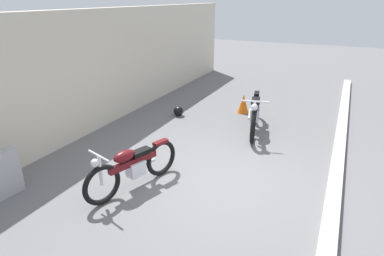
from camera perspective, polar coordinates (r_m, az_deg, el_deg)
ground_plane at (r=6.11m, az=4.75°, el=-9.06°), size 40.00×40.00×0.00m
building_wall at (r=7.65m, az=-23.01°, el=7.37°), size 18.00×0.30×2.88m
curb_strip at (r=5.82m, az=23.21°, el=-12.02°), size 18.00×0.24×0.12m
helmet at (r=9.23m, az=-2.37°, el=2.95°), size 0.28×0.28×0.28m
traffic_cone at (r=9.56m, az=8.91°, el=4.21°), size 0.32×0.32×0.55m
motorcycle_maroon at (r=5.75m, az=-10.27°, el=-6.63°), size 1.90×0.79×0.88m
motorcycle_black at (r=8.20m, az=10.84°, el=2.66°), size 2.21×0.76×1.01m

